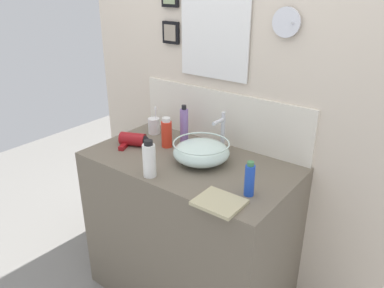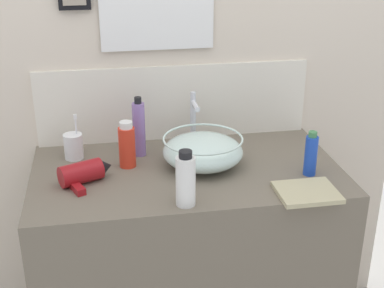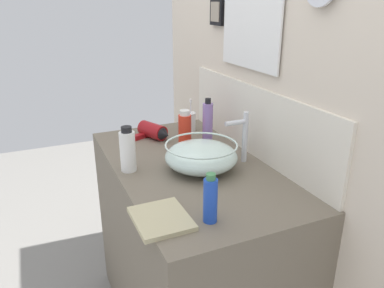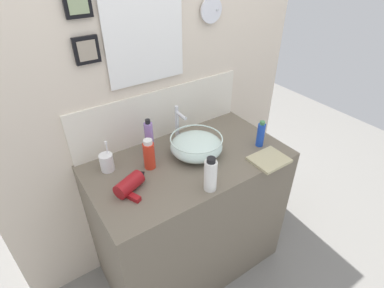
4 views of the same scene
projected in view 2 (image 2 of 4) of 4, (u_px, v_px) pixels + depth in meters
The scene contains 11 objects.
vanity_counter at pixel (187, 272), 2.17m from camera, with size 1.14×0.63×0.93m, color #6B6051.
back_panel at pixel (172, 68), 2.18m from camera, with size 2.01×0.09×2.43m.
glass_bowl_sink at pixel (203, 151), 1.99m from camera, with size 0.30×0.30×0.11m.
faucet at pixel (194, 116), 2.14m from camera, with size 0.02×0.11×0.22m.
hair_drier at pixel (85, 172), 1.87m from camera, with size 0.20×0.18×0.08m.
toothbrush_cup at pixel (74, 146), 2.05m from camera, with size 0.07×0.07×0.18m.
spray_bottle at pixel (186, 180), 1.71m from camera, with size 0.06×0.06×0.19m.
lotion_bottle at pixel (311, 155), 1.91m from camera, with size 0.05×0.05×0.17m.
shampoo_bottle at pixel (139, 129), 2.06m from camera, with size 0.05×0.05×0.24m.
soap_dispenser at pixel (127, 145), 1.97m from camera, with size 0.06×0.06×0.18m.
hand_towel at pixel (307, 192), 1.80m from camera, with size 0.20×0.17×0.02m, color tan.
Camera 2 is at (-0.29, -1.76, 1.80)m, focal length 50.00 mm.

